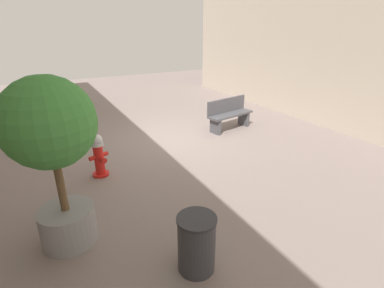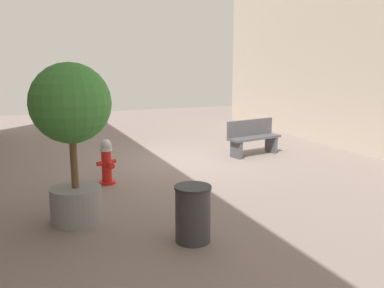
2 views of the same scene
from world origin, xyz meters
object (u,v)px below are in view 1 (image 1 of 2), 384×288
object	(u,v)px
planter_tree	(52,142)
bench_near	(229,114)
fire_hydrant	(99,155)
trash_bin	(197,243)

from	to	relation	value
planter_tree	bench_near	bearing A→B (deg)	-148.64
fire_hydrant	bench_near	bearing A→B (deg)	-164.12
planter_tree	trash_bin	size ratio (longest dim) A/B	3.09
bench_near	planter_tree	size ratio (longest dim) A/B	0.66
fire_hydrant	trash_bin	xyz separation A→B (m)	(-0.55, 3.24, -0.07)
planter_tree	trash_bin	xyz separation A→B (m)	(-1.40, 1.36, -1.20)
fire_hydrant	bench_near	size ratio (longest dim) A/B	0.58
fire_hydrant	bench_near	distance (m)	4.35
fire_hydrant	planter_tree	xyz separation A→B (m)	(0.85, 1.88, 1.13)
trash_bin	planter_tree	bearing A→B (deg)	-44.14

